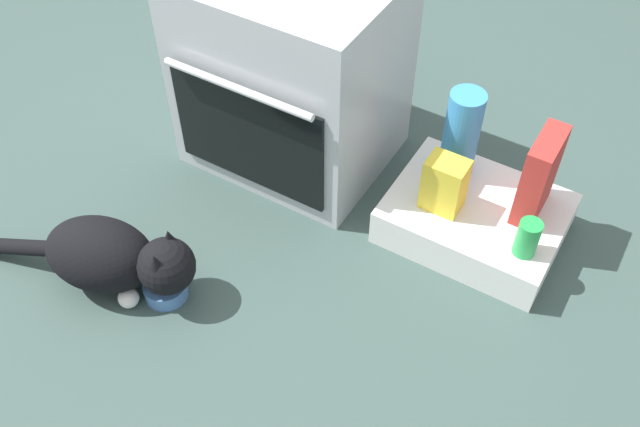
{
  "coord_description": "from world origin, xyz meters",
  "views": [
    {
      "loc": [
        1.05,
        -1.09,
        1.72
      ],
      "look_at": [
        0.36,
        0.06,
        0.25
      ],
      "focal_mm": 39.97,
      "sensor_mm": 36.0,
      "label": 1
    }
  ],
  "objects_px": {
    "cereal_box": "(539,176)",
    "water_bottle": "(461,134)",
    "oven": "(292,71)",
    "pantry_cabinet": "(475,218)",
    "cat": "(113,257)",
    "food_bowl": "(165,288)",
    "snack_bag": "(444,184)",
    "soda_can": "(527,238)"
  },
  "relations": [
    {
      "from": "food_bowl",
      "to": "water_bottle",
      "type": "xyz_separation_m",
      "value": [
        0.55,
        0.8,
        0.25
      ]
    },
    {
      "from": "oven",
      "to": "cat",
      "type": "height_order",
      "value": "oven"
    },
    {
      "from": "food_bowl",
      "to": "cat",
      "type": "distance_m",
      "value": 0.17
    },
    {
      "from": "water_bottle",
      "to": "snack_bag",
      "type": "xyz_separation_m",
      "value": [
        0.03,
        -0.17,
        -0.06
      ]
    },
    {
      "from": "cereal_box",
      "to": "pantry_cabinet",
      "type": "bearing_deg",
      "value": -155.67
    },
    {
      "from": "food_bowl",
      "to": "soda_can",
      "type": "relative_size",
      "value": 1.07
    },
    {
      "from": "oven",
      "to": "cereal_box",
      "type": "distance_m",
      "value": 0.83
    },
    {
      "from": "oven",
      "to": "cat",
      "type": "distance_m",
      "value": 0.81
    },
    {
      "from": "pantry_cabinet",
      "to": "cat",
      "type": "bearing_deg",
      "value": -138.23
    },
    {
      "from": "water_bottle",
      "to": "snack_bag",
      "type": "height_order",
      "value": "water_bottle"
    },
    {
      "from": "oven",
      "to": "pantry_cabinet",
      "type": "height_order",
      "value": "oven"
    },
    {
      "from": "food_bowl",
      "to": "cereal_box",
      "type": "relative_size",
      "value": 0.46
    },
    {
      "from": "pantry_cabinet",
      "to": "snack_bag",
      "type": "xyz_separation_m",
      "value": [
        -0.1,
        -0.06,
        0.15
      ]
    },
    {
      "from": "food_bowl",
      "to": "cereal_box",
      "type": "distance_m",
      "value": 1.14
    },
    {
      "from": "cat",
      "to": "cereal_box",
      "type": "xyz_separation_m",
      "value": [
        0.96,
        0.79,
        0.14
      ]
    },
    {
      "from": "pantry_cabinet",
      "to": "food_bowl",
      "type": "height_order",
      "value": "pantry_cabinet"
    },
    {
      "from": "cereal_box",
      "to": "soda_can",
      "type": "bearing_deg",
      "value": -75.41
    },
    {
      "from": "pantry_cabinet",
      "to": "cat",
      "type": "xyz_separation_m",
      "value": [
        -0.82,
        -0.73,
        0.06
      ]
    },
    {
      "from": "water_bottle",
      "to": "snack_bag",
      "type": "distance_m",
      "value": 0.18
    },
    {
      "from": "food_bowl",
      "to": "snack_bag",
      "type": "height_order",
      "value": "snack_bag"
    },
    {
      "from": "cereal_box",
      "to": "snack_bag",
      "type": "distance_m",
      "value": 0.27
    },
    {
      "from": "oven",
      "to": "food_bowl",
      "type": "xyz_separation_m",
      "value": [
        0.01,
        -0.73,
        -0.31
      ]
    },
    {
      "from": "oven",
      "to": "pantry_cabinet",
      "type": "xyz_separation_m",
      "value": [
        0.69,
        -0.04,
        -0.27
      ]
    },
    {
      "from": "oven",
      "to": "pantry_cabinet",
      "type": "relative_size",
      "value": 1.29
    },
    {
      "from": "oven",
      "to": "water_bottle",
      "type": "distance_m",
      "value": 0.57
    },
    {
      "from": "cereal_box",
      "to": "snack_bag",
      "type": "xyz_separation_m",
      "value": [
        -0.24,
        -0.12,
        -0.05
      ]
    },
    {
      "from": "food_bowl",
      "to": "soda_can",
      "type": "height_order",
      "value": "soda_can"
    },
    {
      "from": "snack_bag",
      "to": "cat",
      "type": "bearing_deg",
      "value": -137.14
    },
    {
      "from": "oven",
      "to": "soda_can",
      "type": "bearing_deg",
      "value": -9.36
    },
    {
      "from": "oven",
      "to": "snack_bag",
      "type": "bearing_deg",
      "value": -9.44
    },
    {
      "from": "water_bottle",
      "to": "soda_can",
      "type": "height_order",
      "value": "water_bottle"
    },
    {
      "from": "food_bowl",
      "to": "cat",
      "type": "xyz_separation_m",
      "value": [
        -0.14,
        -0.04,
        0.1
      ]
    },
    {
      "from": "food_bowl",
      "to": "cereal_box",
      "type": "height_order",
      "value": "cereal_box"
    },
    {
      "from": "cereal_box",
      "to": "snack_bag",
      "type": "relative_size",
      "value": 1.56
    },
    {
      "from": "pantry_cabinet",
      "to": "soda_can",
      "type": "height_order",
      "value": "soda_can"
    },
    {
      "from": "food_bowl",
      "to": "soda_can",
      "type": "distance_m",
      "value": 1.05
    },
    {
      "from": "snack_bag",
      "to": "pantry_cabinet",
      "type": "bearing_deg",
      "value": 32.36
    },
    {
      "from": "cereal_box",
      "to": "oven",
      "type": "bearing_deg",
      "value": -178.25
    },
    {
      "from": "oven",
      "to": "soda_can",
      "type": "height_order",
      "value": "oven"
    },
    {
      "from": "cereal_box",
      "to": "food_bowl",
      "type": "bearing_deg",
      "value": -137.28
    },
    {
      "from": "cereal_box",
      "to": "water_bottle",
      "type": "distance_m",
      "value": 0.27
    },
    {
      "from": "snack_bag",
      "to": "food_bowl",
      "type": "bearing_deg",
      "value": -132.69
    }
  ]
}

